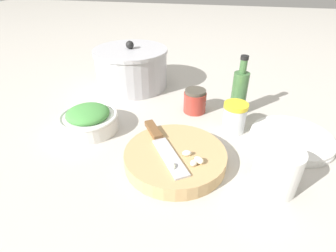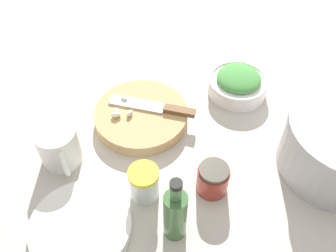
% 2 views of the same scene
% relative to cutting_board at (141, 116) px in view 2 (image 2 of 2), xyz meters
% --- Properties ---
extents(ground_plane, '(5.00, 5.00, 0.00)m').
position_rel_cutting_board_xyz_m(ground_plane, '(-0.03, 0.10, -0.02)').
color(ground_plane, '#B2ADA3').
extents(cutting_board, '(0.24, 0.24, 0.03)m').
position_rel_cutting_board_xyz_m(cutting_board, '(0.00, 0.00, 0.00)').
color(cutting_board, tan).
rests_on(cutting_board, ground_plane).
extents(chef_knife, '(0.15, 0.20, 0.01)m').
position_rel_cutting_board_xyz_m(chef_knife, '(-0.04, 0.02, 0.02)').
color(chef_knife, brown).
rests_on(chef_knife, cutting_board).
extents(garlic_cloves, '(0.07, 0.07, 0.01)m').
position_rel_cutting_board_xyz_m(garlic_cloves, '(0.04, -0.03, 0.02)').
color(garlic_cloves, '#F0E8CC').
rests_on(garlic_cloves, cutting_board).
extents(herb_bowl, '(0.16, 0.16, 0.07)m').
position_rel_cutting_board_xyz_m(herb_bowl, '(-0.26, 0.09, 0.02)').
color(herb_bowl, silver).
rests_on(herb_bowl, ground_plane).
extents(spice_jar, '(0.07, 0.07, 0.08)m').
position_rel_cutting_board_xyz_m(spice_jar, '(0.13, 0.17, 0.03)').
color(spice_jar, silver).
rests_on(spice_jar, ground_plane).
extents(coffee_mug, '(0.09, 0.13, 0.10)m').
position_rel_cutting_board_xyz_m(coffee_mug, '(0.22, -0.03, 0.03)').
color(coffee_mug, silver).
rests_on(coffee_mug, ground_plane).
extents(plate_stack, '(0.21, 0.21, 0.02)m').
position_rel_cutting_board_xyz_m(plate_stack, '(0.28, 0.15, -0.01)').
color(plate_stack, silver).
rests_on(plate_stack, ground_plane).
extents(honey_jar, '(0.07, 0.07, 0.07)m').
position_rel_cutting_board_xyz_m(honey_jar, '(0.01, 0.26, 0.02)').
color(honey_jar, '#9E3328').
rests_on(honey_jar, ground_plane).
extents(oil_bottle, '(0.05, 0.05, 0.18)m').
position_rel_cutting_board_xyz_m(oil_bottle, '(0.14, 0.28, 0.06)').
color(oil_bottle, '#3D6638').
rests_on(oil_bottle, ground_plane).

